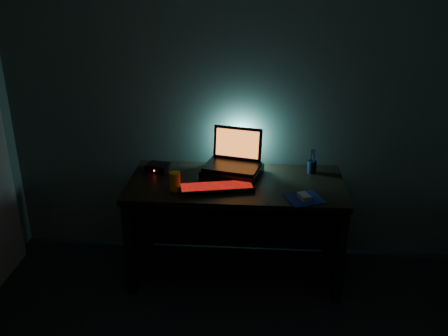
% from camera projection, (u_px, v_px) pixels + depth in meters
% --- Properties ---
extents(room, '(3.50, 4.00, 2.50)m').
position_uv_depth(room, '(214.00, 240.00, 1.78)').
color(room, black).
rests_on(room, ground).
extents(desk, '(1.50, 0.70, 0.75)m').
position_uv_depth(desk, '(236.00, 211.00, 3.61)').
color(desk, black).
rests_on(desk, ground).
extents(riser, '(0.46, 0.38, 0.06)m').
position_uv_depth(riser, '(232.00, 171.00, 3.57)').
color(riser, black).
rests_on(riser, desk).
extents(laptop, '(0.43, 0.36, 0.26)m').
position_uv_depth(laptop, '(234.00, 157.00, 3.58)').
color(laptop, black).
rests_on(laptop, riser).
extents(keyboard, '(0.52, 0.26, 0.03)m').
position_uv_depth(keyboard, '(217.00, 187.00, 3.35)').
color(keyboard, black).
rests_on(keyboard, desk).
extents(mousepad, '(0.28, 0.27, 0.00)m').
position_uv_depth(mousepad, '(304.00, 199.00, 3.22)').
color(mousepad, '#0B1853').
rests_on(mousepad, desk).
extents(mouse, '(0.09, 0.11, 0.03)m').
position_uv_depth(mouse, '(304.00, 196.00, 3.21)').
color(mouse, gray).
rests_on(mouse, mousepad).
extents(pen_cup, '(0.07, 0.07, 0.09)m').
position_uv_depth(pen_cup, '(312.00, 167.00, 3.60)').
color(pen_cup, black).
rests_on(pen_cup, desk).
extents(juice_glass, '(0.10, 0.10, 0.13)m').
position_uv_depth(juice_glass, '(175.00, 181.00, 3.32)').
color(juice_glass, orange).
rests_on(juice_glass, desk).
extents(router, '(0.19, 0.16, 0.05)m').
position_uv_depth(router, '(158.00, 168.00, 3.64)').
color(router, black).
rests_on(router, desk).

